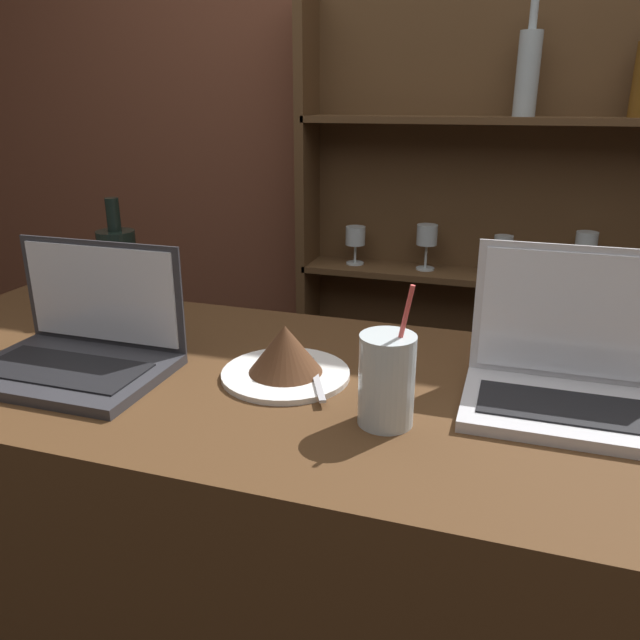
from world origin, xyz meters
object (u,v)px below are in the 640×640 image
at_px(laptop_near, 80,344).
at_px(laptop_far, 575,372).
at_px(cake_plate, 285,356).
at_px(wine_bottle_dark, 119,269).
at_px(water_glass, 385,380).

height_order(laptop_near, laptop_far, laptop_far).
bearing_deg(cake_plate, laptop_near, -167.93).
distance_m(laptop_near, laptop_far, 0.83).
height_order(laptop_near, cake_plate, laptop_near).
bearing_deg(laptop_far, wine_bottle_dark, 169.04).
height_order(laptop_far, wine_bottle_dark, wine_bottle_dark).
relative_size(laptop_near, cake_plate, 1.50).
xyz_separation_m(laptop_far, water_glass, (-0.27, -0.14, 0.01)).
xyz_separation_m(laptop_near, laptop_far, (0.82, 0.11, 0.01)).
xyz_separation_m(water_glass, wine_bottle_dark, (-0.67, 0.32, 0.03)).
height_order(water_glass, wine_bottle_dark, wine_bottle_dark).
relative_size(cake_plate, water_glass, 1.03).
relative_size(cake_plate, wine_bottle_dark, 0.87).
bearing_deg(water_glass, laptop_far, 28.10).
bearing_deg(wine_bottle_dark, laptop_near, -68.16).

